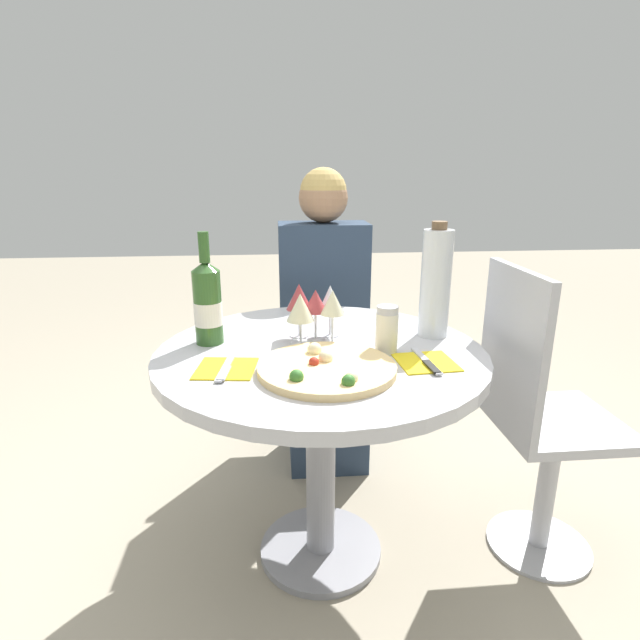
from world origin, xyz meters
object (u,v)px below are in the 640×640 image
object	(u,v)px
chair_behind_diner	(322,339)
seated_diner	(325,330)
pizza_large	(325,368)
wine_bottle	(208,303)
tall_carafe	(436,283)
chair_empty_side	(537,422)
dining_table	(321,388)

from	to	relation	value
chair_behind_diner	seated_diner	xyz separation A→B (m)	(-0.00, -0.14, 0.09)
pizza_large	wine_bottle	bearing A→B (deg)	141.28
pizza_large	wine_bottle	distance (m)	0.43
chair_behind_diner	tall_carafe	size ratio (longest dim) A/B	2.69
chair_behind_diner	wine_bottle	size ratio (longest dim) A/B	2.86
chair_empty_side	wine_bottle	bearing A→B (deg)	-97.29
tall_carafe	dining_table	bearing A→B (deg)	-165.22
pizza_large	tall_carafe	distance (m)	0.48
chair_behind_diner	chair_empty_side	size ratio (longest dim) A/B	1.00
chair_behind_diner	seated_diner	bearing A→B (deg)	90.00
tall_carafe	seated_diner	bearing A→B (deg)	116.43
tall_carafe	chair_empty_side	bearing A→B (deg)	-23.73
chair_empty_side	wine_bottle	distance (m)	1.06
chair_empty_side	pizza_large	xyz separation A→B (m)	(-0.67, -0.13, 0.26)
chair_behind_diner	pizza_large	size ratio (longest dim) A/B	2.65
dining_table	wine_bottle	distance (m)	0.42
chair_behind_diner	tall_carafe	bearing A→B (deg)	111.67
chair_behind_diner	pizza_large	bearing A→B (deg)	85.14
seated_diner	pizza_large	size ratio (longest dim) A/B	3.41
pizza_large	chair_empty_side	bearing A→B (deg)	11.09
wine_bottle	tall_carafe	bearing A→B (deg)	0.63
dining_table	wine_bottle	world-z (taller)	wine_bottle
seated_diner	wine_bottle	size ratio (longest dim) A/B	3.69
chair_behind_diner	seated_diner	size ratio (longest dim) A/B	0.78
chair_empty_side	wine_bottle	world-z (taller)	wine_bottle
chair_empty_side	pizza_large	world-z (taller)	chair_empty_side
chair_behind_diner	seated_diner	world-z (taller)	seated_diner
chair_empty_side	dining_table	bearing A→B (deg)	-93.38
chair_empty_side	pizza_large	bearing A→B (deg)	-78.91
seated_diner	chair_empty_side	size ratio (longest dim) A/B	1.29
chair_empty_side	tall_carafe	bearing A→B (deg)	-113.73
dining_table	pizza_large	distance (m)	0.22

